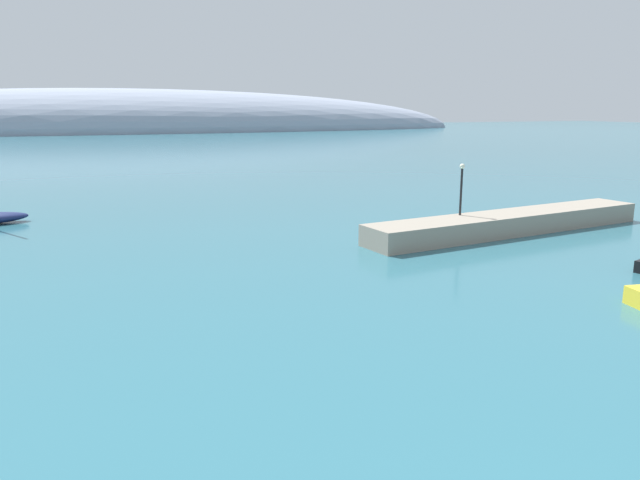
% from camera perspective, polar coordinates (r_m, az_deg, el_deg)
% --- Properties ---
extents(breakwater_rocks, '(23.71, 6.07, 1.41)m').
position_cam_1_polar(breakwater_rocks, '(45.11, 17.48, 1.57)').
color(breakwater_rocks, gray).
rests_on(breakwater_rocks, ground).
extents(distant_ridge, '(278.58, 53.40, 30.73)m').
position_cam_1_polar(distant_ridge, '(234.59, -18.55, 9.68)').
color(distant_ridge, '#8E99AD').
rests_on(distant_ridge, ground).
extents(harbor_lamp_post, '(0.36, 0.36, 3.57)m').
position_cam_1_polar(harbor_lamp_post, '(42.82, 13.22, 5.28)').
color(harbor_lamp_post, black).
rests_on(harbor_lamp_post, breakwater_rocks).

